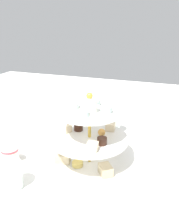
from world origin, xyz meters
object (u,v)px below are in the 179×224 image
object	(u,v)px
water_glass_tall_right	(112,121)
tiered_serving_stand	(89,143)
butter_knife_right	(42,134)
water_glass_short_left	(11,175)
teacup_with_saucer	(10,155)

from	to	relation	value
water_glass_tall_right	tiered_serving_stand	bearing A→B (deg)	-1.74
butter_knife_right	water_glass_tall_right	bearing A→B (deg)	142.73
water_glass_tall_right	water_glass_short_left	world-z (taller)	water_glass_tall_right
teacup_with_saucer	butter_knife_right	distance (m)	0.23
water_glass_short_left	tiered_serving_stand	bearing A→B (deg)	138.03
water_glass_tall_right	water_glass_short_left	xyz separation A→B (m)	(0.44, -0.18, -0.02)
water_glass_tall_right	teacup_with_saucer	size ratio (longest dim) A/B	1.26
tiered_serving_stand	butter_knife_right	world-z (taller)	tiered_serving_stand
water_glass_short_left	butter_knife_right	bearing A→B (deg)	-163.84
butter_knife_right	tiered_serving_stand	bearing A→B (deg)	92.52
teacup_with_saucer	butter_knife_right	bearing A→B (deg)	-176.99
tiered_serving_stand	water_glass_tall_right	size ratio (longest dim) A/B	2.66
butter_knife_right	water_glass_short_left	bearing A→B (deg)	47.49
water_glass_short_left	butter_knife_right	xyz separation A→B (m)	(-0.33, -0.10, -0.04)
water_glass_short_left	teacup_with_saucer	xyz separation A→B (m)	(-0.11, -0.09, -0.02)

